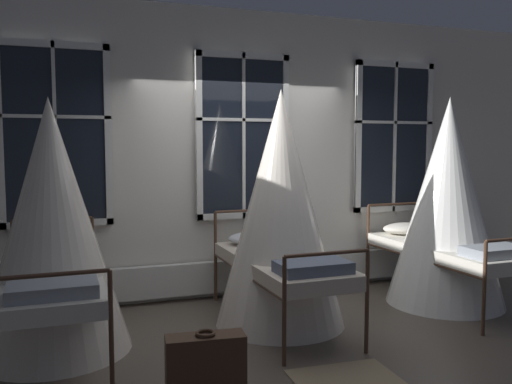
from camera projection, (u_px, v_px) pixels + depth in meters
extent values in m
plane|color=brown|center=(282.00, 327.00, 5.27)|extent=(17.12, 17.12, 0.00)
cube|color=silver|center=(240.00, 154.00, 6.37)|extent=(8.40, 0.10, 3.34)
cube|color=black|center=(55.00, 135.00, 5.57)|extent=(1.12, 0.02, 1.91)
cube|color=silver|center=(58.00, 223.00, 5.64)|extent=(1.12, 0.06, 0.07)
cube|color=silver|center=(53.00, 44.00, 5.49)|extent=(1.12, 0.06, 0.07)
cube|color=silver|center=(108.00, 136.00, 5.74)|extent=(0.07, 0.06, 1.91)
cube|color=silver|center=(55.00, 135.00, 5.57)|extent=(0.04, 0.06, 1.91)
cube|color=silver|center=(55.00, 117.00, 5.55)|extent=(1.12, 0.06, 0.04)
cube|color=black|center=(243.00, 136.00, 6.25)|extent=(1.12, 0.02, 1.91)
cube|color=silver|center=(243.00, 215.00, 6.33)|extent=(1.12, 0.06, 0.07)
cube|color=silver|center=(243.00, 56.00, 6.17)|extent=(1.12, 0.06, 0.07)
cube|color=silver|center=(199.00, 136.00, 6.07)|extent=(0.07, 0.06, 1.91)
cube|color=silver|center=(285.00, 137.00, 6.42)|extent=(0.07, 0.06, 1.91)
cube|color=silver|center=(243.00, 136.00, 6.25)|extent=(0.04, 0.06, 1.91)
cube|color=silver|center=(243.00, 120.00, 6.23)|extent=(1.12, 0.06, 0.04)
cube|color=black|center=(394.00, 137.00, 6.93)|extent=(1.12, 0.02, 1.91)
cube|color=silver|center=(393.00, 208.00, 7.01)|extent=(1.12, 0.06, 0.07)
cube|color=silver|center=(396.00, 65.00, 6.85)|extent=(1.12, 0.06, 0.07)
cube|color=silver|center=(358.00, 137.00, 6.75)|extent=(0.07, 0.06, 1.91)
cube|color=silver|center=(428.00, 138.00, 7.11)|extent=(0.07, 0.06, 1.91)
cube|color=silver|center=(394.00, 137.00, 6.93)|extent=(0.04, 0.06, 1.91)
cube|color=silver|center=(394.00, 122.00, 6.91)|extent=(1.12, 0.06, 0.04)
cube|color=silver|center=(244.00, 274.00, 6.37)|extent=(4.69, 0.10, 0.36)
cylinder|color=#4C3323|center=(14.00, 271.00, 5.40)|extent=(0.04, 0.04, 1.02)
cylinder|color=#4C3323|center=(93.00, 266.00, 5.67)|extent=(0.04, 0.04, 1.02)
cylinder|color=#4C3323|center=(111.00, 332.00, 3.84)|extent=(0.04, 0.04, 0.89)
cylinder|color=#4C3323|center=(5.00, 294.00, 4.48)|extent=(0.06, 1.96, 0.03)
cylinder|color=#4C3323|center=(100.00, 286.00, 4.75)|extent=(0.06, 1.96, 0.03)
cylinder|color=#4C3323|center=(53.00, 219.00, 5.49)|extent=(0.77, 0.04, 0.03)
cylinder|color=#4C3323|center=(52.00, 275.00, 3.67)|extent=(0.77, 0.04, 0.03)
cube|color=silver|center=(54.00, 282.00, 4.61)|extent=(0.81, 1.99, 0.14)
ellipsoid|color=#B7B2A3|center=(54.00, 251.00, 5.29)|extent=(0.60, 0.41, 0.14)
cube|color=#8C939E|center=(53.00, 290.00, 3.93)|extent=(0.64, 0.37, 0.10)
cone|color=silver|center=(52.00, 226.00, 4.57)|extent=(1.29, 1.29, 2.18)
cylinder|color=#4C3323|center=(216.00, 257.00, 6.12)|extent=(0.04, 0.04, 1.02)
cylinder|color=#4C3323|center=(278.00, 252.00, 6.39)|extent=(0.04, 0.04, 1.02)
cylinder|color=#4C3323|center=(284.00, 312.00, 4.30)|extent=(0.04, 0.04, 0.89)
cylinder|color=#4C3323|center=(367.00, 302.00, 4.57)|extent=(0.04, 0.04, 0.89)
cylinder|color=#4C3323|center=(244.00, 274.00, 5.21)|extent=(0.07, 1.96, 0.03)
cylinder|color=#4C3323|center=(315.00, 267.00, 5.48)|extent=(0.07, 1.96, 0.03)
cylinder|color=#4C3323|center=(247.00, 211.00, 6.21)|extent=(0.77, 0.05, 0.03)
cylinder|color=#4C3323|center=(327.00, 253.00, 4.40)|extent=(0.77, 0.05, 0.03)
cube|color=beige|center=(280.00, 264.00, 5.34)|extent=(0.82, 1.99, 0.14)
ellipsoid|color=silver|center=(254.00, 238.00, 6.01)|extent=(0.60, 0.41, 0.14)
cube|color=slate|center=(313.00, 267.00, 4.65)|extent=(0.64, 0.37, 0.10)
cone|color=silver|center=(280.00, 208.00, 5.29)|extent=(1.29, 1.29, 2.32)
cylinder|color=#4C3323|center=(368.00, 245.00, 6.81)|extent=(0.04, 0.04, 1.02)
cylinder|color=#4C3323|center=(418.00, 242.00, 7.08)|extent=(0.04, 0.04, 1.02)
cylinder|color=#4C3323|center=(484.00, 289.00, 4.99)|extent=(0.04, 0.04, 0.89)
cylinder|color=#4C3323|center=(417.00, 259.00, 5.89)|extent=(0.08, 1.96, 0.03)
cylinder|color=#4C3323|center=(472.00, 254.00, 6.17)|extent=(0.08, 1.96, 0.03)
cylinder|color=#4C3323|center=(394.00, 204.00, 6.90)|extent=(0.77, 0.05, 0.03)
cube|color=silver|center=(446.00, 250.00, 6.03)|extent=(0.83, 2.00, 0.14)
ellipsoid|color=silver|center=(405.00, 228.00, 6.70)|extent=(0.60, 0.41, 0.14)
cube|color=#8C939E|center=(496.00, 251.00, 5.35)|extent=(0.64, 0.38, 0.10)
cone|color=white|center=(447.00, 201.00, 5.98)|extent=(1.29, 1.29, 2.31)
cube|color=#8E7A5B|center=(346.00, 379.00, 4.08)|extent=(0.82, 0.60, 0.01)
cube|color=#472D1E|center=(206.00, 366.00, 3.80)|extent=(0.58, 0.26, 0.44)
cube|color=tan|center=(204.00, 360.00, 3.90)|extent=(0.50, 0.06, 0.03)
torus|color=#472D1E|center=(205.00, 333.00, 3.78)|extent=(0.16, 0.16, 0.02)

